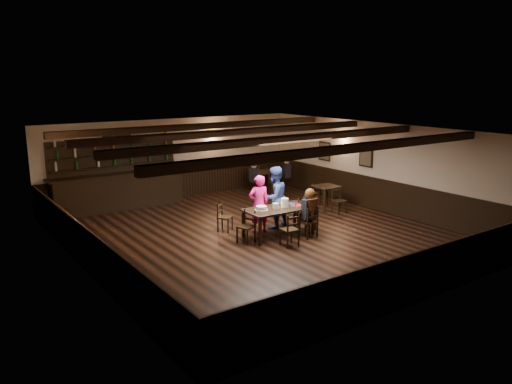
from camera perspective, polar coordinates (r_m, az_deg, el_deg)
ground at (r=13.13m, az=0.36°, el=-4.87°), size 10.00×10.00×0.00m
room_shell at (r=12.74m, az=0.31°, el=2.67°), size 9.02×10.02×2.71m
dining_table at (r=12.83m, az=2.60°, el=-2.12°), size 1.81×0.94×0.75m
chair_near_left at (r=12.09m, az=4.05°, el=-4.08°), size 0.41×0.39×0.83m
chair_near_right at (r=12.79m, az=6.24°, el=-3.18°), size 0.39×0.37×0.82m
chair_end_left at (r=12.42m, az=-0.95°, el=-3.63°), size 0.46×0.47×0.81m
chair_end_right at (r=13.42m, az=5.59°, el=-2.30°), size 0.40×0.42×0.86m
chair_far_pushed at (r=13.34m, az=-3.83°, el=-2.59°), size 0.49×0.49×0.77m
woman_pink at (r=13.12m, az=0.33°, el=-1.37°), size 0.64×0.49×1.55m
man_blue at (r=13.53m, az=2.14°, el=-0.63°), size 0.92×0.77×1.69m
seated_person at (r=12.74m, az=6.13°, el=-1.54°), size 0.35×0.53×0.86m
cake at (r=12.59m, az=0.61°, el=-1.87°), size 0.34×0.34×0.10m
plate_stack_a at (r=12.71m, az=2.27°, el=-1.60°), size 0.15×0.15×0.15m
plate_stack_b at (r=12.90m, az=3.29°, el=-1.22°), size 0.19×0.19×0.23m
tea_light at (r=12.91m, az=2.36°, el=-1.60°), size 0.06×0.06×0.06m
salt_shaker at (r=12.91m, az=4.13°, el=-1.51°), size 0.04×0.04×0.10m
pepper_shaker at (r=12.98m, az=4.56°, el=-1.44°), size 0.04×0.04×0.10m
drink_glass at (r=13.08m, az=3.49°, el=-1.28°), size 0.07×0.07×0.11m
menu_red at (r=13.08m, az=4.73°, el=-1.54°), size 0.32×0.24×0.00m
menu_blue at (r=13.24m, az=4.24°, el=-1.36°), size 0.30×0.23×0.00m
bar_counter at (r=16.12m, az=-15.52°, el=0.67°), size 4.22×0.70×2.20m
back_table_a at (r=15.62m, az=8.03°, el=0.33°), size 0.76×0.76×0.75m
back_table_b at (r=17.84m, az=0.92°, el=2.04°), size 1.01×1.01×0.75m
bg_patron_left at (r=17.33m, az=-0.25°, el=2.28°), size 0.23×0.35×0.70m
bg_patron_right at (r=18.19m, az=3.53°, el=2.78°), size 0.31×0.40×0.72m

